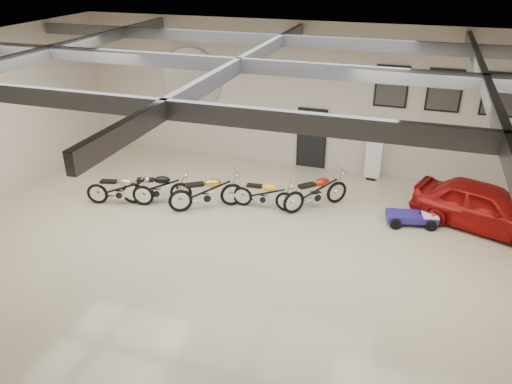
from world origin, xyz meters
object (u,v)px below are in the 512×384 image
(motorcycle_silver, at_px, (119,189))
(vintage_car, at_px, (485,207))
(motorcycle_red, at_px, (316,191))
(go_kart, at_px, (417,215))
(motorcycle_yellow, at_px, (264,193))
(banner_stand, at_px, (374,153))
(motorcycle_gold, at_px, (206,191))
(motorcycle_black, at_px, (156,187))

(motorcycle_silver, xyz_separation_m, vintage_car, (10.37, 1.90, 0.13))
(motorcycle_red, distance_m, go_kart, 2.96)
(motorcycle_yellow, bearing_deg, go_kart, 2.52)
(vintage_car, bearing_deg, banner_stand, 74.46)
(banner_stand, height_order, motorcycle_silver, banner_stand)
(motorcycle_silver, height_order, motorcycle_yellow, motorcycle_silver)
(motorcycle_gold, height_order, motorcycle_yellow, motorcycle_gold)
(motorcycle_silver, bearing_deg, vintage_car, -3.13)
(motorcycle_silver, height_order, motorcycle_gold, motorcycle_gold)
(motorcycle_gold, distance_m, motorcycle_red, 3.27)
(motorcycle_gold, bearing_deg, motorcycle_yellow, -15.14)
(motorcycle_silver, distance_m, motorcycle_black, 1.11)
(motorcycle_silver, bearing_deg, motorcycle_red, 2.44)
(motorcycle_red, height_order, go_kart, motorcycle_red)
(motorcycle_gold, bearing_deg, go_kart, -24.68)
(motorcycle_red, xyz_separation_m, vintage_car, (4.67, 0.27, 0.09))
(motorcycle_silver, xyz_separation_m, motorcycle_red, (5.70, 1.63, 0.04))
(motorcycle_silver, distance_m, motorcycle_red, 5.93)
(motorcycle_yellow, xyz_separation_m, motorcycle_red, (1.47, 0.52, 0.07))
(banner_stand, relative_size, motorcycle_black, 0.91)
(banner_stand, relative_size, motorcycle_gold, 0.86)
(motorcycle_yellow, distance_m, vintage_car, 6.19)
(banner_stand, bearing_deg, motorcycle_red, -114.76)
(motorcycle_yellow, height_order, vintage_car, vintage_car)
(banner_stand, distance_m, motorcycle_black, 7.17)
(motorcycle_gold, bearing_deg, banner_stand, 5.81)
(go_kart, bearing_deg, banner_stand, 107.36)
(motorcycle_yellow, bearing_deg, motorcycle_gold, -164.27)
(go_kart, height_order, vintage_car, vintage_car)
(motorcycle_black, distance_m, motorcycle_gold, 1.59)
(vintage_car, bearing_deg, motorcycle_yellow, 117.34)
(motorcycle_black, relative_size, motorcycle_red, 0.96)
(motorcycle_silver, height_order, motorcycle_black, motorcycle_black)
(banner_stand, bearing_deg, motorcycle_black, -144.73)
(motorcycle_gold, height_order, vintage_car, vintage_car)
(banner_stand, height_order, motorcycle_gold, banner_stand)
(motorcycle_yellow, xyz_separation_m, go_kart, (4.41, 0.41, -0.19))
(motorcycle_yellow, bearing_deg, motorcycle_silver, -168.04)
(motorcycle_silver, distance_m, go_kart, 8.78)
(motorcycle_black, height_order, go_kart, motorcycle_black)
(banner_stand, height_order, motorcycle_red, banner_stand)
(banner_stand, height_order, motorcycle_yellow, banner_stand)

